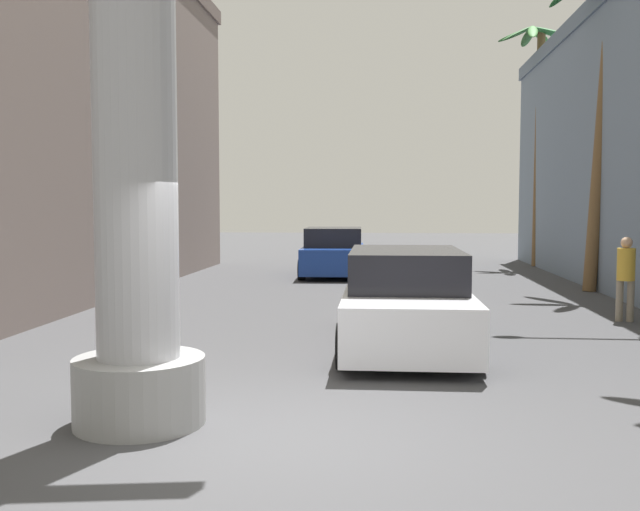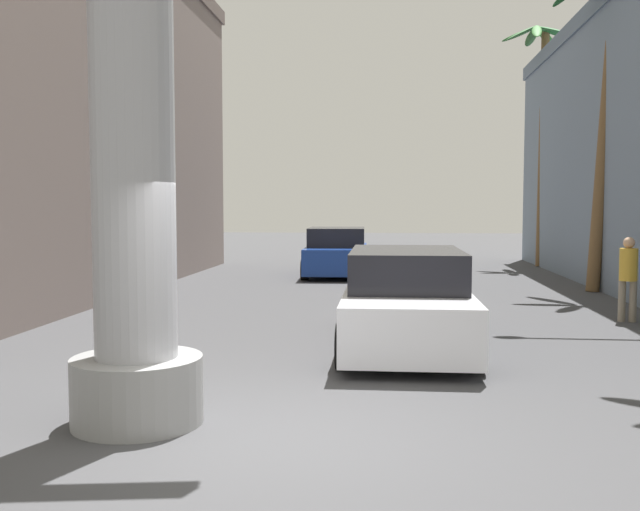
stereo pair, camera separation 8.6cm
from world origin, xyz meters
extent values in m
plane|color=#424244|center=(0.00, 10.00, 0.00)|extent=(86.99, 86.99, 0.00)
cylinder|color=#9E9EA3|center=(-1.56, 0.35, 4.30)|extent=(0.85, 0.85, 8.60)
cylinder|color=gray|center=(-1.56, 0.35, 0.35)|extent=(1.35, 1.35, 0.70)
cylinder|color=black|center=(0.38, 6.61, 0.32)|extent=(0.23, 0.64, 0.64)
cylinder|color=black|center=(2.19, 6.63, 0.32)|extent=(0.23, 0.64, 0.64)
cylinder|color=black|center=(0.41, 3.02, 0.32)|extent=(0.23, 0.64, 0.64)
cylinder|color=black|center=(2.23, 3.04, 0.32)|extent=(0.23, 0.64, 0.64)
cube|color=silver|center=(1.30, 4.82, 0.56)|extent=(1.96, 5.14, 0.80)
cube|color=black|center=(1.30, 4.82, 1.26)|extent=(1.78, 2.84, 0.60)
cylinder|color=black|center=(-1.67, 17.88, 0.32)|extent=(0.24, 0.65, 0.64)
cylinder|color=black|center=(0.17, 17.95, 0.32)|extent=(0.24, 0.65, 0.64)
cylinder|color=black|center=(-1.56, 14.81, 0.32)|extent=(0.24, 0.65, 0.64)
cylinder|color=black|center=(0.28, 14.87, 0.32)|extent=(0.24, 0.65, 0.64)
cube|color=navy|center=(-0.70, 16.38, 0.56)|extent=(2.09, 4.46, 0.80)
cube|color=black|center=(-0.70, 16.38, 1.26)|extent=(1.87, 2.48, 0.60)
cylinder|color=brown|center=(6.69, 20.86, 4.41)|extent=(0.47, 0.90, 8.83)
ellipsoid|color=#26682D|center=(7.03, 21.05, 8.71)|extent=(1.32, 0.57, 0.47)
ellipsoid|color=#30782D|center=(6.80, 21.45, 8.71)|extent=(1.08, 1.22, 0.49)
ellipsoid|color=#325E2D|center=(6.34, 21.59, 8.69)|extent=(0.47, 1.29, 0.54)
ellipsoid|color=#2E652D|center=(5.78, 21.15, 8.70)|extent=(1.32, 0.74, 0.51)
ellipsoid|color=#2D5F2D|center=(5.78, 20.74, 8.64)|extent=(1.27, 0.71, 0.68)
ellipsoid|color=#326C2D|center=(6.29, 20.30, 8.61)|extent=(0.55, 1.22, 0.76)
ellipsoid|color=#24602D|center=(6.88, 20.51, 8.68)|extent=(1.18, 1.11, 0.56)
cylinder|color=brown|center=(6.62, 12.72, 4.24)|extent=(0.83, 0.49, 8.50)
cylinder|color=gray|center=(5.57, 7.64, 0.40)|extent=(0.14, 0.14, 0.81)
cylinder|color=gray|center=(5.76, 7.60, 0.40)|extent=(0.14, 0.14, 0.81)
cylinder|color=gold|center=(5.67, 7.62, 1.12)|extent=(0.41, 0.41, 0.63)
sphere|color=tan|center=(5.67, 7.62, 1.55)|extent=(0.22, 0.22, 0.22)
camera|label=1|loc=(0.97, -6.73, 2.26)|focal=40.00mm
camera|label=2|loc=(1.05, -6.72, 2.26)|focal=40.00mm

